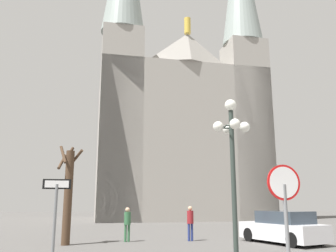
% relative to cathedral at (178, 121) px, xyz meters
% --- Properties ---
extents(cathedral, '(19.46, 15.81, 36.88)m').
position_rel_cathedral_xyz_m(cathedral, '(0.00, 0.00, 0.00)').
color(cathedral, gray).
rests_on(cathedral, ground).
extents(stop_sign, '(0.75, 0.14, 2.69)m').
position_rel_cathedral_xyz_m(stop_sign, '(-1.36, -31.83, -9.04)').
color(stop_sign, slate).
rests_on(stop_sign, ground).
extents(one_way_arrow_sign, '(0.61, 0.11, 2.41)m').
position_rel_cathedral_xyz_m(one_way_arrow_sign, '(-6.24, -30.95, -9.42)').
color(one_way_arrow_sign, slate).
rests_on(one_way_arrow_sign, ground).
extents(street_lamp, '(1.27, 1.27, 5.35)m').
position_rel_cathedral_xyz_m(street_lamp, '(-1.31, -27.66, -7.38)').
color(street_lamp, '#2D3833').
rests_on(street_lamp, ground).
extents(bare_tree, '(1.16, 1.15, 4.48)m').
position_rel_cathedral_xyz_m(bare_tree, '(-7.64, -22.36, -8.61)').
color(bare_tree, '#473323').
rests_on(bare_tree, ground).
extents(parked_car_near_white, '(3.25, 4.45, 1.47)m').
position_rel_cathedral_xyz_m(parked_car_near_white, '(2.35, -22.57, -10.22)').
color(parked_car_near_white, silver).
rests_on(parked_car_near_white, ground).
extents(pedestrian_walking, '(0.32, 0.32, 1.68)m').
position_rel_cathedral_xyz_m(pedestrian_walking, '(-1.81, -21.19, -9.90)').
color(pedestrian_walking, navy).
rests_on(pedestrian_walking, ground).
extents(pedestrian_standing, '(0.32, 0.32, 1.62)m').
position_rel_cathedral_xyz_m(pedestrian_standing, '(-4.92, -21.29, -9.94)').
color(pedestrian_standing, '#33663F').
rests_on(pedestrian_standing, ground).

